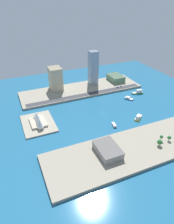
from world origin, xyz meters
TOP-DOWN VIEW (x-y plane):
  - ground_plane at (0.00, 0.00)m, footprint 440.00×440.00m
  - quay_west at (-94.46, 0.00)m, footprint 70.00×240.00m
  - quay_east at (94.46, 0.00)m, footprint 70.00×240.00m
  - peninsula_point at (10.61, 104.31)m, footprint 62.44×46.41m
  - road_strip at (67.60, 0.00)m, footprint 12.65×228.00m
  - ferry_yellow_fast at (-37.05, -43.45)m, footprint 17.34×19.37m
  - ferry_green_doubledeck at (38.10, -96.88)m, footprint 11.13×24.22m
  - patrol_launch_navy at (-38.91, 1.24)m, footprint 16.36×8.38m
  - catamaran_blue at (24.89, -66.54)m, footprint 17.83×15.16m
  - carpark_squat_concrete at (-89.60, 40.05)m, footprint 37.52×25.80m
  - terminal_long_green at (105.51, -85.14)m, footprint 38.39×27.79m
  - office_block_beige at (114.90, 46.05)m, footprint 29.13×23.51m
  - tower_tall_glass at (111.66, -33.46)m, footprint 17.14×17.80m
  - hatchback_blue at (70.43, -69.74)m, footprint 1.81×4.79m
  - sedan_silver at (72.24, -77.90)m, footprint 2.04×4.45m
  - traffic_light_waterfront at (60.33, -11.64)m, footprint 0.36×0.36m
  - opera_landmark at (9.32, 104.31)m, footprint 43.15×22.95m
  - park_tree_cluster at (-102.16, -32.88)m, footprint 12.33×23.78m

SIDE VIEW (x-z plane):
  - ground_plane at x=0.00m, z-range 0.00..0.00m
  - peninsula_point at x=10.61m, z-range 0.00..2.00m
  - patrol_launch_navy at x=-38.91m, z-range -0.36..3.07m
  - catamaran_blue at x=24.89m, z-range -0.63..3.93m
  - quay_west at x=-94.46m, z-range 0.00..3.57m
  - quay_east at x=94.46m, z-range 0.00..3.57m
  - ferry_yellow_fast at x=-37.05m, z-range -0.96..5.99m
  - ferry_green_doubledeck at x=38.10m, z-range -0.99..6.69m
  - road_strip at x=67.60m, z-range 3.57..3.72m
  - sedan_silver at x=72.24m, z-range 3.71..5.23m
  - hatchback_blue at x=70.43m, z-range 3.71..5.23m
  - traffic_light_waterfront at x=60.33m, z-range 4.66..11.16m
  - carpark_squat_concrete at x=-89.60m, z-range 3.60..12.75m
  - opera_landmark at x=9.32m, z-range -0.49..17.33m
  - park_tree_cluster at x=-102.16m, z-range 4.68..13.38m
  - terminal_long_green at x=105.51m, z-range 3.60..15.46m
  - office_block_beige at x=114.90m, z-range 3.60..47.38m
  - tower_tall_glass at x=111.66m, z-range 3.60..71.16m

